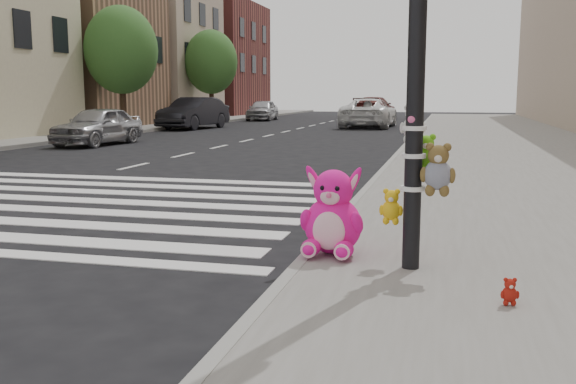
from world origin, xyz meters
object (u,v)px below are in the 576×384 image
(pink_bunny, at_px, (333,218))
(car_dark_far, at_px, (194,113))
(car_silver_far, at_px, (98,126))
(car_white_near, at_px, (369,113))
(signal_pole, at_px, (419,92))
(red_teddy, at_px, (510,291))

(pink_bunny, bearing_deg, car_dark_far, 117.12)
(car_silver_far, distance_m, car_dark_far, 10.50)
(pink_bunny, height_order, car_white_near, car_white_near)
(signal_pole, bearing_deg, car_white_near, 97.81)
(pink_bunny, distance_m, car_dark_far, 26.69)
(car_silver_far, bearing_deg, signal_pole, -47.15)
(pink_bunny, distance_m, red_teddy, 2.04)
(red_teddy, relative_size, car_white_near, 0.04)
(pink_bunny, xyz_separation_m, red_teddy, (1.60, -1.24, -0.26))
(pink_bunny, bearing_deg, car_white_near, 98.02)
(pink_bunny, bearing_deg, car_silver_far, 129.76)
(car_silver_far, relative_size, car_white_near, 0.72)
(car_silver_far, height_order, car_dark_far, car_dark_far)
(car_silver_far, xyz_separation_m, car_white_near, (7.64, 14.06, 0.09))
(pink_bunny, relative_size, car_silver_far, 0.23)
(red_teddy, height_order, car_white_near, car_white_near)
(signal_pole, distance_m, red_teddy, 1.93)
(signal_pole, xyz_separation_m, pink_bunny, (-0.83, 0.33, -1.25))
(car_dark_far, height_order, car_white_near, car_dark_far)
(red_teddy, distance_m, car_dark_far, 28.52)
(signal_pole, bearing_deg, car_dark_far, 116.59)
(car_white_near, bearing_deg, car_silver_far, 62.47)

